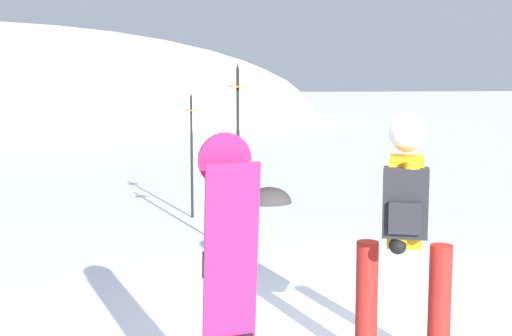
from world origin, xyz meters
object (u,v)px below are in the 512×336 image
object	(u,v)px
piste_marker_far	(238,147)
snowboarder_main	(404,233)
spare_snowboard	(229,291)
rock_mid	(269,203)
piste_marker_near	(192,146)

from	to	relation	value
piste_marker_far	snowboarder_main	bearing A→B (deg)	-88.90
spare_snowboard	rock_mid	bearing A→B (deg)	67.13
snowboarder_main	piste_marker_far	size ratio (longest dim) A/B	0.80
snowboarder_main	rock_mid	xyz separation A→B (m)	(1.47, 6.24, -0.92)
snowboarder_main	piste_marker_far	distance (m)	3.26
piste_marker_far	rock_mid	world-z (taller)	piste_marker_far
snowboarder_main	spare_snowboard	world-z (taller)	snowboarder_main
piste_marker_near	rock_mid	world-z (taller)	piste_marker_near
spare_snowboard	piste_marker_far	xyz separation A→B (m)	(1.34, 3.81, 0.37)
snowboarder_main	piste_marker_near	xyz separation A→B (m)	(0.02, 5.53, 0.11)
rock_mid	piste_marker_near	bearing A→B (deg)	-154.12
spare_snowboard	rock_mid	xyz separation A→B (m)	(2.87, 6.80, -0.84)
rock_mid	spare_snowboard	bearing A→B (deg)	-112.87
piste_marker_near	piste_marker_far	size ratio (longest dim) A/B	0.84
spare_snowboard	piste_marker_near	bearing A→B (deg)	76.91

